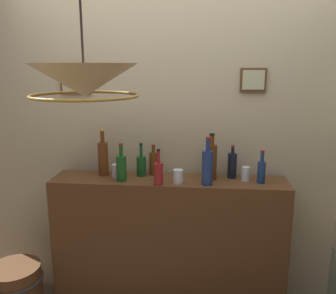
{
  "coord_description": "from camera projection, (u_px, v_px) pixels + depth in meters",
  "views": [
    {
      "loc": [
        0.24,
        -1.61,
        1.85
      ],
      "look_at": [
        0.0,
        0.81,
        1.3
      ],
      "focal_mm": 38.51,
      "sensor_mm": 36.0,
      "label": 1
    }
  ],
  "objects": [
    {
      "name": "glass_tumbler_shot",
      "position": [
        246.0,
        174.0,
        2.55
      ],
      "size": [
        0.06,
        0.06,
        0.1
      ],
      "color": "silver",
      "rests_on": "bar_shelf_unit"
    },
    {
      "name": "liquor_bottle_vodka",
      "position": [
        121.0,
        167.0,
        2.54
      ],
      "size": [
        0.07,
        0.07,
        0.27
      ],
      "color": "#195620",
      "rests_on": "bar_shelf_unit"
    },
    {
      "name": "bar_shelf_unit",
      "position": [
        169.0,
        246.0,
        2.71
      ],
      "size": [
        1.7,
        0.33,
        1.05
      ],
      "primitive_type": "cube",
      "color": "brown",
      "rests_on": "ground"
    },
    {
      "name": "liquor_bottle_brandy",
      "position": [
        103.0,
        158.0,
        2.67
      ],
      "size": [
        0.08,
        0.08,
        0.35
      ],
      "color": "brown",
      "rests_on": "bar_shelf_unit"
    },
    {
      "name": "wooden_barrel",
      "position": [
        16.0,
        294.0,
        2.63
      ],
      "size": [
        0.4,
        0.4,
        0.44
      ],
      "color": "brown",
      "rests_on": "ground"
    },
    {
      "name": "liquor_bottle_vermouth",
      "position": [
        211.0,
        161.0,
        2.58
      ],
      "size": [
        0.08,
        0.08,
        0.33
      ],
      "color": "brown",
      "rests_on": "bar_shelf_unit"
    },
    {
      "name": "glass_tumbler_highball",
      "position": [
        178.0,
        177.0,
        2.49
      ],
      "size": [
        0.07,
        0.07,
        0.1
      ],
      "color": "silver",
      "rests_on": "bar_shelf_unit"
    },
    {
      "name": "pendant_lamp",
      "position": [
        84.0,
        82.0,
        1.8
      ],
      "size": [
        0.55,
        0.55,
        0.48
      ],
      "color": "beige"
    },
    {
      "name": "glass_tumbler_rocks",
      "position": [
        117.0,
        171.0,
        2.63
      ],
      "size": [
        0.07,
        0.07,
        0.1
      ],
      "color": "silver",
      "rests_on": "bar_shelf_unit"
    },
    {
      "name": "liquor_bottle_amaro",
      "position": [
        141.0,
        165.0,
        2.66
      ],
      "size": [
        0.07,
        0.07,
        0.25
      ],
      "color": "#185022",
      "rests_on": "bar_shelf_unit"
    },
    {
      "name": "liquor_bottle_scotch",
      "position": [
        154.0,
        163.0,
        2.69
      ],
      "size": [
        0.06,
        0.06,
        0.23
      ],
      "color": "brown",
      "rests_on": "bar_shelf_unit"
    },
    {
      "name": "panelled_rear_partition",
      "position": [
        172.0,
        118.0,
        2.74
      ],
      "size": [
        3.27,
        0.15,
        2.78
      ],
      "color": "beige",
      "rests_on": "ground"
    },
    {
      "name": "liquor_bottle_tequila",
      "position": [
        207.0,
        167.0,
        2.45
      ],
      "size": [
        0.07,
        0.07,
        0.33
      ],
      "color": "navy",
      "rests_on": "bar_shelf_unit"
    },
    {
      "name": "liquor_bottle_gin",
      "position": [
        159.0,
        173.0,
        2.47
      ],
      "size": [
        0.06,
        0.06,
        0.25
      ],
      "color": "maroon",
      "rests_on": "bar_shelf_unit"
    },
    {
      "name": "liquor_bottle_rye",
      "position": [
        261.0,
        171.0,
        2.5
      ],
      "size": [
        0.06,
        0.06,
        0.23
      ],
      "color": "navy",
      "rests_on": "bar_shelf_unit"
    },
    {
      "name": "liquor_bottle_mezcal",
      "position": [
        232.0,
        165.0,
        2.61
      ],
      "size": [
        0.07,
        0.07,
        0.24
      ],
      "color": "black",
      "rests_on": "bar_shelf_unit"
    }
  ]
}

